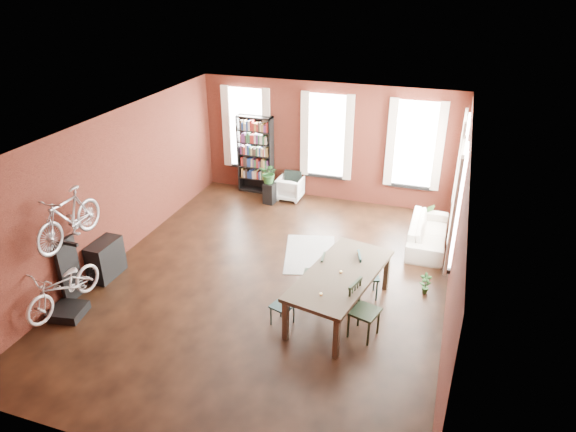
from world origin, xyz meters
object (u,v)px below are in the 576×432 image
at_px(bookshelf, 256,155).
at_px(bike_trainer, 68,312).
at_px(dining_chair_c, 364,311).
at_px(dining_chair_d, 367,275).
at_px(cream_sofa, 429,229).
at_px(dining_chair_b, 314,275).
at_px(bicycle_floor, 60,268).
at_px(white_armchair, 290,187).
at_px(plant_stand, 270,193).
at_px(console_table, 106,259).
at_px(dining_table, 340,293).
at_px(dining_chair_a, 282,306).

distance_m(bookshelf, bike_trainer, 6.76).
relative_size(dining_chair_c, dining_chair_d, 1.11).
bearing_deg(bike_trainer, cream_sofa, 38.76).
bearing_deg(dining_chair_b, bike_trainer, -69.06).
bearing_deg(bicycle_floor, bike_trainer, -68.23).
height_order(dining_chair_d, bicycle_floor, bicycle_floor).
bearing_deg(white_armchair, plant_stand, 47.85).
distance_m(console_table, plant_stand, 4.92).
distance_m(dining_table, dining_chair_b, 0.75).
bearing_deg(dining_chair_c, console_table, 103.85).
bearing_deg(bicycle_floor, white_armchair, 76.49).
bearing_deg(bike_trainer, white_armchair, 70.74).
bearing_deg(dining_chair_d, dining_chair_b, 87.96).
height_order(dining_chair_b, dining_chair_d, dining_chair_d).
distance_m(dining_table, dining_chair_a, 1.12).
relative_size(dining_chair_a, plant_stand, 1.36).
bearing_deg(cream_sofa, dining_chair_b, 144.59).
distance_m(dining_chair_a, cream_sofa, 4.45).
xyz_separation_m(cream_sofa, console_table, (-6.23, -3.50, -0.01)).
relative_size(dining_chair_c, bike_trainer, 1.78).
height_order(dining_table, bicycle_floor, bicycle_floor).
bearing_deg(dining_chair_a, cream_sofa, 167.47).
bearing_deg(white_armchair, dining_chair_d, 126.69).
bearing_deg(console_table, cream_sofa, 29.33).
relative_size(cream_sofa, bike_trainer, 3.59).
bearing_deg(dining_chair_d, bike_trainer, 97.30).
distance_m(dining_table, bike_trainer, 5.06).
distance_m(dining_table, cream_sofa, 3.45).
bearing_deg(bicycle_floor, console_table, 101.41).
bearing_deg(dining_chair_b, bookshelf, -152.55).
bearing_deg(dining_chair_d, cream_sofa, -39.02).
distance_m(dining_chair_d, bicycle_floor, 5.69).
distance_m(cream_sofa, bike_trainer, 7.82).
relative_size(bike_trainer, plant_stand, 1.00).
xyz_separation_m(dining_chair_a, plant_stand, (-2.06, 4.87, -0.10)).
xyz_separation_m(dining_chair_d, plant_stand, (-3.33, 3.50, -0.17)).
bearing_deg(console_table, dining_chair_b, 9.80).
bearing_deg(bookshelf, dining_chair_c, -52.42).
xyz_separation_m(dining_table, bicycle_floor, (-4.76, -1.67, 0.58)).
bearing_deg(plant_stand, white_armchair, 47.30).
height_order(white_armchair, console_table, console_table).
distance_m(dining_chair_b, console_table, 4.33).
bearing_deg(white_armchair, dining_chair_c, 121.12).
xyz_separation_m(dining_chair_a, bookshelf, (-2.72, 5.55, 0.70)).
xyz_separation_m(white_armchair, bike_trainer, (-2.23, -6.38, -0.26)).
bearing_deg(cream_sofa, console_table, 119.33).
xyz_separation_m(dining_chair_d, bookshelf, (-3.99, 4.18, 0.64)).
xyz_separation_m(dining_chair_d, bicycle_floor, (-5.14, -2.37, 0.55)).
relative_size(dining_chair_a, bookshelf, 0.36).
bearing_deg(cream_sofa, dining_table, 157.09).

